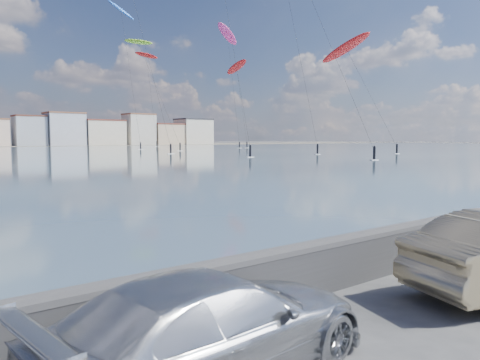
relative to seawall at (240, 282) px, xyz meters
name	(u,v)px	position (x,y,z in m)	size (l,w,h in m)	color
seawall	(240,282)	(0.00, 0.00, 0.00)	(400.00, 0.36, 1.08)	#28282B
car_silver	(212,326)	(-1.59, -1.47, 0.11)	(1.93, 4.76, 1.38)	#ACAFB4
kitesurfer_2	(237,68)	(87.05, 114.25, 24.78)	(5.44, 14.60, 28.15)	red
kitesurfer_4	(227,35)	(84.08, 115.12, 34.79)	(10.55, 14.49, 39.25)	#E5338C
kitesurfer_7	(138,43)	(47.76, 103.01, 26.01)	(6.76, 19.87, 28.43)	#8CD826
kitesurfer_11	(146,56)	(74.51, 152.22, 32.28)	(6.99, 17.22, 35.51)	red
kitesurfer_12	(346,49)	(70.75, 56.52, 20.37)	(7.27, 15.58, 24.64)	red
kitesurfer_18	(121,12)	(49.45, 116.48, 36.37)	(8.05, 12.50, 40.56)	blue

